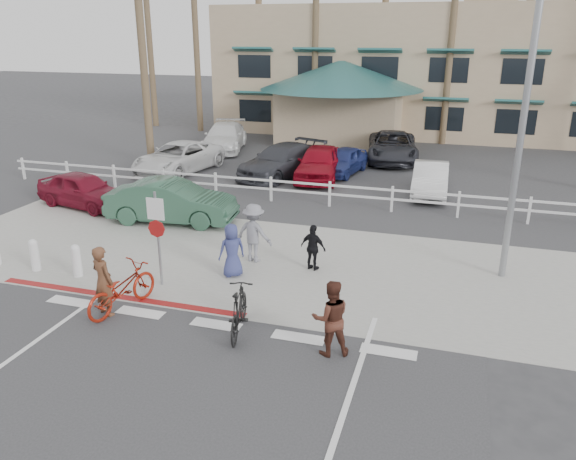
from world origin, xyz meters
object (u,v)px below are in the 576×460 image
(bike_black, at_px, (239,311))
(car_red_compact, at_px, (83,190))
(sign_post, at_px, (158,234))
(car_white_sedan, at_px, (171,202))
(bike_red, at_px, (122,289))

(bike_black, height_order, car_red_compact, car_red_compact)
(sign_post, distance_m, bike_black, 3.56)
(car_white_sedan, xyz_separation_m, car_red_compact, (-4.17, 0.68, -0.08))
(car_white_sedan, height_order, car_red_compact, car_white_sedan)
(car_white_sedan, relative_size, car_red_compact, 1.16)
(sign_post, height_order, car_white_sedan, sign_post)
(bike_red, xyz_separation_m, car_red_compact, (-6.21, 7.05, 0.11))
(sign_post, bearing_deg, car_white_sedan, 114.95)
(sign_post, distance_m, car_red_compact, 8.48)
(bike_red, height_order, bike_black, bike_black)
(bike_red, xyz_separation_m, car_white_sedan, (-2.05, 6.37, 0.19))
(car_red_compact, bearing_deg, car_white_sedan, -86.20)
(sign_post, distance_m, bike_red, 1.80)
(car_white_sedan, bearing_deg, car_red_compact, 74.52)
(bike_black, height_order, car_white_sedan, car_white_sedan)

